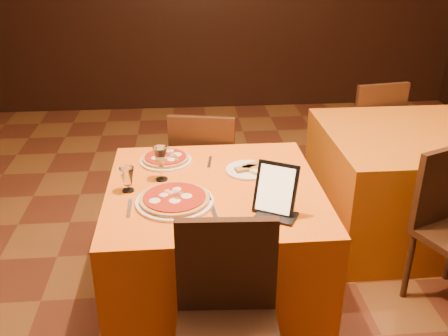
{
  "coord_description": "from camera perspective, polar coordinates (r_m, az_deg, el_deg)",
  "views": [
    {
      "loc": [
        -0.26,
        -2.37,
        1.93
      ],
      "look_at": [
        -0.07,
        -0.1,
        0.86
      ],
      "focal_mm": 40.0,
      "sensor_mm": 36.0,
      "label": 1
    }
  ],
  "objects": [
    {
      "name": "pizza_far",
      "position": [
        2.87,
        -6.68,
        1.0
      ],
      "size": [
        0.29,
        0.29,
        0.03
      ],
      "rotation": [
        0.0,
        0.0,
        0.21
      ],
      "color": "white",
      "rests_on": "main_table"
    },
    {
      "name": "side_table",
      "position": [
        3.64,
        19.73,
        -1.71
      ],
      "size": [
        1.1,
        1.1,
        0.75
      ],
      "primitive_type": "cube",
      "color": "#AF590B",
      "rests_on": "floor"
    },
    {
      "name": "wine_glass",
      "position": [
        2.62,
        -7.23,
        0.52
      ],
      "size": [
        0.08,
        0.08,
        0.19
      ],
      "primitive_type": null,
      "rotation": [
        0.0,
        0.0,
        0.29
      ],
      "color": "#D0D076",
      "rests_on": "main_table"
    },
    {
      "name": "cutlet_dish",
      "position": [
        2.73,
        2.78,
        -0.14
      ],
      "size": [
        0.25,
        0.25,
        0.03
      ],
      "rotation": [
        0.0,
        0.0,
        0.43
      ],
      "color": "white",
      "rests_on": "main_table"
    },
    {
      "name": "fork_near",
      "position": [
        2.41,
        -10.77,
        -4.57
      ],
      "size": [
        0.02,
        0.17,
        0.01
      ],
      "primitive_type": "cube",
      "rotation": [
        0.0,
        0.0,
        1.59
      ],
      "color": "#B0B0B7",
      "rests_on": "main_table"
    },
    {
      "name": "chair_main_far",
      "position": [
        3.44,
        -2.02,
        -0.26
      ],
      "size": [
        0.5,
        0.5,
        0.91
      ],
      "primitive_type": null,
      "rotation": [
        0.0,
        0.0,
        2.95
      ],
      "color": "black",
      "rests_on": "floor"
    },
    {
      "name": "knife",
      "position": [
        2.38,
        -1.43,
        -4.44
      ],
      "size": [
        0.05,
        0.25,
        0.01
      ],
      "primitive_type": "cube",
      "rotation": [
        0.0,
        0.0,
        1.69
      ],
      "color": "#A8A7AE",
      "rests_on": "main_table"
    },
    {
      "name": "pizza_near",
      "position": [
        2.43,
        -5.66,
        -3.66
      ],
      "size": [
        0.38,
        0.38,
        0.03
      ],
      "rotation": [
        0.0,
        0.0,
        -0.12
      ],
      "color": "white",
      "rests_on": "main_table"
    },
    {
      "name": "floor",
      "position": [
        3.07,
        1.07,
        -13.86
      ],
      "size": [
        6.0,
        7.0,
        0.01
      ],
      "primitive_type": "cube",
      "color": "#5E2D19",
      "rests_on": "ground"
    },
    {
      "name": "tablet",
      "position": [
        2.31,
        5.94,
        -2.36
      ],
      "size": [
        0.22,
        0.18,
        0.24
      ],
      "primitive_type": "cube",
      "rotation": [
        -0.35,
        0.0,
        -0.5
      ],
      "color": "black",
      "rests_on": "main_table"
    },
    {
      "name": "chair_side_far",
      "position": [
        4.27,
        15.8,
        4.01
      ],
      "size": [
        0.43,
        0.43,
        0.91
      ],
      "primitive_type": null,
      "rotation": [
        0.0,
        0.0,
        3.29
      ],
      "color": "black",
      "rests_on": "floor"
    },
    {
      "name": "fork_far",
      "position": [
        2.84,
        -1.66,
        0.66
      ],
      "size": [
        0.04,
        0.15,
        0.01
      ],
      "primitive_type": "cube",
      "rotation": [
        0.0,
        0.0,
        1.43
      ],
      "color": "#B0AFB6",
      "rests_on": "main_table"
    },
    {
      "name": "main_table",
      "position": [
        2.77,
        -1.08,
        -8.97
      ],
      "size": [
        1.1,
        1.1,
        0.75
      ],
      "primitive_type": "cube",
      "color": "orange",
      "rests_on": "floor"
    },
    {
      "name": "water_glass",
      "position": [
        2.55,
        -10.98,
        -1.29
      ],
      "size": [
        0.1,
        0.1,
        0.13
      ],
      "primitive_type": null,
      "rotation": [
        0.0,
        0.0,
        -0.35
      ],
      "color": "silver",
      "rests_on": "main_table"
    }
  ]
}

